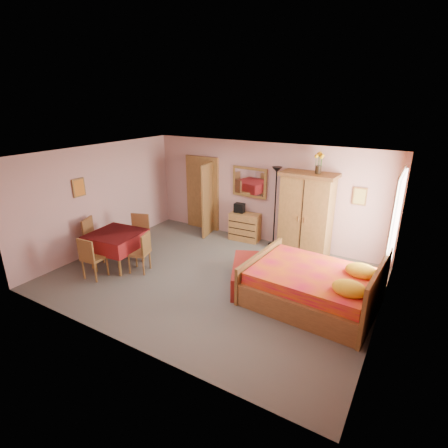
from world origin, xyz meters
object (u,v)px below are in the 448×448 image
Objects in this scene: chair_south at (94,257)px; chair_north at (138,236)px; sunflower_vase at (319,163)px; dining_table at (117,249)px; wall_mirror at (249,182)px; chair_west at (98,239)px; chest_of_drawers at (245,227)px; bench at (246,275)px; wardrobe at (306,215)px; floor_lamp at (275,208)px; chair_east at (139,252)px; bed at (313,277)px; stereo at (239,208)px.

chair_north is (-0.02, 1.32, 0.03)m from chair_south.
sunflower_vase reaches higher than dining_table.
chair_west is (-2.42, -3.03, -1.04)m from wall_mirror.
chest_of_drawers is 3.90m from chair_south.
dining_table is at bearing 87.58° from chair_south.
bench is at bearing 20.17° from chair_south.
wardrobe reaches higher than dining_table.
floor_lamp is (0.81, -0.16, -0.52)m from wall_mirror.
chair_south is at bearing -155.48° from bench.
bench is at bearing -92.30° from chair_east.
wall_mirror reaches higher than chest_of_drawers.
chair_north is at bearing 86.48° from chair_south.
chest_of_drawers is 3.25m from bed.
wardrobe is 4.14× the size of sunflower_vase.
chest_of_drawers is at bearing -40.41° from chair_east.
wall_mirror is 3.15m from chair_north.
wall_mirror is 0.50× the size of wardrobe.
chair_south is 0.92× the size of chair_west.
floor_lamp is 3.50m from chair_east.
floor_lamp is 0.89× the size of bed.
floor_lamp is 3.45m from chair_north.
sunflower_vase is (0.19, 0.01, 1.25)m from wardrobe.
floor_lamp is 1.48× the size of bench.
wall_mirror is 0.49× the size of floor_lamp.
sunflower_vase is 3.00m from bench.
floor_lamp is at bearing 1.92° from stereo.
chair_west is at bearing -134.11° from chest_of_drawers.
wardrobe is at bearing 38.73° from dining_table.
chair_north is at bearing -133.15° from chest_of_drawers.
dining_table is 0.68m from chair_north.
chair_west reaches higher than chair_east.
wall_mirror is 0.93× the size of dining_table.
chair_east is at bearing -109.18° from stereo.
wardrobe is 4.87m from chair_south.
wall_mirror is 3.79× the size of stereo.
floor_lamp is (0.99, 0.03, 0.16)m from stereo.
bed is at bearing -43.52° from chest_of_drawers.
wall_mirror is at bearing 86.54° from chest_of_drawers.
floor_lamp is 1.02× the size of wardrobe.
chair_east is at bearing -137.55° from sunflower_vase.
chair_east is (-1.16, -3.00, -1.10)m from wall_mirror.
chair_north is (-1.79, -2.37, -1.06)m from wall_mirror.
stereo is 0.13× the size of floor_lamp.
chest_of_drawers is at bearing -86.87° from wall_mirror.
chair_west is (-2.24, -2.84, -0.36)m from stereo.
bed is at bearing 13.70° from chair_south.
wall_mirror reaches higher than chair_north.
wardrobe reaches higher than chair_east.
chair_north reaches higher than chair_east.
wardrobe is (1.65, -0.27, -0.54)m from wall_mirror.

